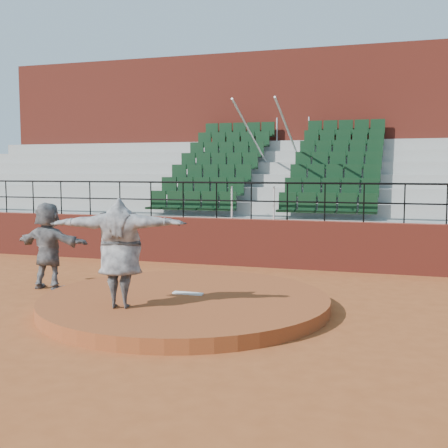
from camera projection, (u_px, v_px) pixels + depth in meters
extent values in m
plane|color=#954921|center=(185.00, 308.00, 10.77)|extent=(90.00, 90.00, 0.00)
cylinder|color=brown|center=(185.00, 302.00, 10.75)|extent=(5.50, 5.50, 0.25)
cube|color=white|center=(188.00, 293.00, 10.88)|extent=(0.60, 0.15, 0.03)
cube|color=maroon|center=(251.00, 243.00, 15.45)|extent=(24.00, 0.30, 1.30)
cylinder|color=black|center=(251.00, 183.00, 15.29)|extent=(24.00, 0.05, 0.05)
cylinder|color=black|center=(251.00, 201.00, 15.34)|extent=(24.00, 0.04, 0.04)
cylinder|color=black|center=(6.00, 197.00, 17.72)|extent=(0.04, 0.04, 1.00)
cylinder|color=black|center=(33.00, 197.00, 17.42)|extent=(0.04, 0.04, 1.00)
cylinder|color=black|center=(61.00, 198.00, 17.12)|extent=(0.04, 0.04, 1.00)
cylinder|color=black|center=(90.00, 198.00, 16.83)|extent=(0.04, 0.04, 1.00)
cylinder|color=black|center=(120.00, 199.00, 16.53)|extent=(0.04, 0.04, 1.00)
cylinder|color=black|center=(151.00, 199.00, 16.23)|extent=(0.04, 0.04, 1.00)
cylinder|color=black|center=(183.00, 200.00, 15.94)|extent=(0.04, 0.04, 1.00)
cylinder|color=black|center=(217.00, 200.00, 15.64)|extent=(0.04, 0.04, 1.00)
cylinder|color=black|center=(251.00, 201.00, 15.34)|extent=(0.04, 0.04, 1.00)
cylinder|color=black|center=(287.00, 202.00, 15.05)|extent=(0.04, 0.04, 1.00)
cylinder|color=black|center=(325.00, 202.00, 14.75)|extent=(0.04, 0.04, 1.00)
cylinder|color=black|center=(364.00, 203.00, 14.45)|extent=(0.04, 0.04, 1.00)
cylinder|color=black|center=(405.00, 204.00, 14.15)|extent=(0.04, 0.04, 1.00)
cylinder|color=black|center=(447.00, 204.00, 13.86)|extent=(0.04, 0.04, 1.00)
cube|color=gray|center=(256.00, 240.00, 16.00)|extent=(24.00, 0.85, 1.30)
cube|color=black|center=(191.00, 204.00, 16.50)|extent=(2.75, 0.48, 0.72)
cube|color=black|center=(327.00, 206.00, 15.32)|extent=(2.75, 0.48, 0.72)
cube|color=gray|center=(263.00, 230.00, 16.79)|extent=(24.00, 0.85, 1.70)
cube|color=black|center=(201.00, 189.00, 17.27)|extent=(2.75, 0.48, 0.72)
cube|color=black|center=(330.00, 190.00, 16.09)|extent=(2.75, 0.48, 0.72)
cube|color=gray|center=(269.00, 221.00, 17.58)|extent=(24.00, 0.85, 2.10)
cube|color=black|center=(210.00, 176.00, 18.04)|extent=(2.75, 0.48, 0.72)
cube|color=black|center=(334.00, 176.00, 16.86)|extent=(2.75, 0.48, 0.72)
cube|color=gray|center=(275.00, 213.00, 18.36)|extent=(24.00, 0.85, 2.50)
cube|color=black|center=(218.00, 164.00, 18.80)|extent=(2.75, 0.48, 0.72)
cube|color=black|center=(337.00, 163.00, 17.63)|extent=(2.75, 0.48, 0.72)
cube|color=gray|center=(280.00, 205.00, 19.15)|extent=(24.00, 0.85, 2.90)
cube|color=black|center=(225.00, 152.00, 19.57)|extent=(2.75, 0.48, 0.72)
cube|color=black|center=(340.00, 151.00, 18.40)|extent=(2.75, 0.48, 0.72)
cube|color=gray|center=(285.00, 198.00, 19.94)|extent=(24.00, 0.85, 3.30)
cube|color=black|center=(232.00, 142.00, 20.34)|extent=(2.75, 0.48, 0.72)
cube|color=black|center=(343.00, 140.00, 19.17)|extent=(2.75, 0.48, 0.72)
cube|color=gray|center=(290.00, 192.00, 20.73)|extent=(24.00, 0.85, 3.70)
cube|color=black|center=(239.00, 132.00, 21.11)|extent=(2.75, 0.48, 0.72)
cube|color=black|center=(346.00, 130.00, 19.94)|extent=(2.75, 0.48, 0.72)
cylinder|color=silver|center=(258.00, 147.00, 18.33)|extent=(0.06, 5.97, 2.46)
cylinder|color=silver|center=(294.00, 146.00, 17.98)|extent=(0.06, 5.97, 2.46)
cube|color=maroon|center=(299.00, 147.00, 22.39)|extent=(24.00, 3.00, 7.10)
imported|color=black|center=(120.00, 253.00, 9.76)|extent=(2.45, 1.23, 1.92)
imported|color=black|center=(48.00, 246.00, 12.48)|extent=(1.84, 0.69, 1.94)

